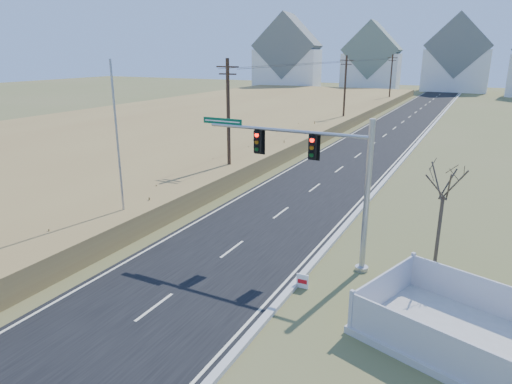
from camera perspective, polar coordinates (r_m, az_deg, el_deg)
name	(u,v)px	position (r m, az deg, el deg)	size (l,w,h in m)	color
ground	(185,286)	(19.81, -8.87, -11.48)	(260.00, 260.00, 0.00)	brown
road	(400,124)	(65.49, 17.57, 8.09)	(8.00, 180.00, 0.06)	black
curb	(433,126)	(64.95, 21.20, 7.72)	(0.30, 180.00, 0.18)	#B2AFA8
reed_marsh	(210,118)	(64.61, -5.72, 9.24)	(38.00, 110.00, 1.30)	olive
utility_pole_near	(228,119)	(33.88, -3.47, 9.06)	(1.80, 0.26, 9.00)	#422D1E
utility_pole_mid	(345,90)	(61.53, 11.05, 12.40)	(1.80, 0.26, 9.00)	#422D1E
utility_pole_far	(391,78)	(90.69, 16.50, 13.45)	(1.80, 0.26, 9.00)	#422D1E
condo_nw	(288,59)	(123.84, 3.97, 16.29)	(17.69, 13.38, 19.05)	white
condo_nnw	(371,62)	(125.26, 14.24, 15.48)	(14.93, 11.17, 17.03)	white
condo_n	(457,60)	(126.26, 23.85, 14.90)	(15.27, 10.20, 18.54)	white
traffic_signal_mast	(327,175)	(20.35, 8.81, 2.13)	(8.56, 0.58, 6.81)	#9EA0A5
fence_enclosure	(470,339)	(17.40, 25.18, -16.29)	(7.92, 6.56, 1.56)	#B7B5AD
open_sign	(302,281)	(19.30, 5.83, -11.04)	(0.51, 0.08, 0.63)	white
flagpole	(120,167)	(24.88, -16.66, 2.95)	(0.41, 0.41, 9.09)	#B7B5AD
bare_tree	(445,180)	(21.07, 22.58, 1.43)	(1.96, 1.96, 5.20)	#4C3F33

